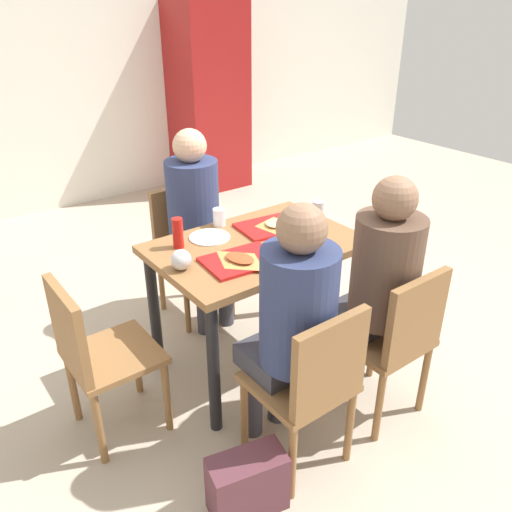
% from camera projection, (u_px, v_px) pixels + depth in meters
% --- Properties ---
extents(ground_plane, '(10.00, 10.00, 0.02)m').
position_uv_depth(ground_plane, '(256.00, 361.00, 3.07)').
color(ground_plane, '#B7A893').
extents(back_wall, '(10.00, 0.10, 2.80)m').
position_uv_depth(back_wall, '(45.00, 60.00, 4.71)').
color(back_wall, silver).
rests_on(back_wall, ground_plane).
extents(main_table, '(1.07, 0.73, 0.77)m').
position_uv_depth(main_table, '(256.00, 263.00, 2.77)').
color(main_table, olive).
rests_on(main_table, ground_plane).
extents(chair_near_left, '(0.40, 0.40, 0.84)m').
position_uv_depth(chair_near_left, '(312.00, 381.00, 2.17)').
color(chair_near_left, olive).
rests_on(chair_near_left, ground_plane).
extents(chair_near_right, '(0.40, 0.40, 0.84)m').
position_uv_depth(chair_near_right, '(395.00, 336.00, 2.45)').
color(chair_near_right, olive).
rests_on(chair_near_right, ground_plane).
extents(chair_far_side, '(0.40, 0.40, 0.84)m').
position_uv_depth(chair_far_side, '(187.00, 242.00, 3.37)').
color(chair_far_side, olive).
rests_on(chair_far_side, ground_plane).
extents(chair_left_end, '(0.40, 0.40, 0.84)m').
position_uv_depth(chair_left_end, '(94.00, 351.00, 2.35)').
color(chair_left_end, olive).
rests_on(chair_left_end, ground_plane).
extents(person_in_red, '(0.32, 0.42, 1.25)m').
position_uv_depth(person_in_red, '(292.00, 317.00, 2.15)').
color(person_in_red, '#383842').
rests_on(person_in_red, ground_plane).
extents(person_in_brown_jacket, '(0.32, 0.42, 1.25)m').
position_uv_depth(person_in_brown_jacket, '(378.00, 279.00, 2.44)').
color(person_in_brown_jacket, '#383842').
rests_on(person_in_brown_jacket, ground_plane).
extents(person_far_side, '(0.32, 0.42, 1.25)m').
position_uv_depth(person_far_side, '(196.00, 214.00, 3.16)').
color(person_far_side, '#383842').
rests_on(person_far_side, ground_plane).
extents(tray_red_near, '(0.38, 0.29, 0.02)m').
position_uv_depth(tray_red_near, '(241.00, 260.00, 2.52)').
color(tray_red_near, red).
rests_on(tray_red_near, main_table).
extents(tray_red_far, '(0.39, 0.30, 0.02)m').
position_uv_depth(tray_red_far, '(271.00, 226.00, 2.89)').
color(tray_red_far, red).
rests_on(tray_red_far, main_table).
extents(paper_plate_center, '(0.22, 0.22, 0.01)m').
position_uv_depth(paper_plate_center, '(210.00, 237.00, 2.77)').
color(paper_plate_center, white).
rests_on(paper_plate_center, main_table).
extents(paper_plate_near_edge, '(0.22, 0.22, 0.01)m').
position_uv_depth(paper_plate_near_edge, '(304.00, 247.00, 2.66)').
color(paper_plate_near_edge, white).
rests_on(paper_plate_near_edge, main_table).
extents(pizza_slice_a, '(0.19, 0.25, 0.02)m').
position_uv_depth(pizza_slice_a, '(240.00, 259.00, 2.50)').
color(pizza_slice_a, '#C68C47').
rests_on(pizza_slice_a, tray_red_near).
extents(pizza_slice_b, '(0.24, 0.25, 0.02)m').
position_uv_depth(pizza_slice_b, '(276.00, 224.00, 2.87)').
color(pizza_slice_b, '#C68C47').
rests_on(pizza_slice_b, tray_red_far).
extents(plastic_cup_a, '(0.07, 0.07, 0.10)m').
position_uv_depth(plastic_cup_a, '(219.00, 217.00, 2.90)').
color(plastic_cup_a, white).
rests_on(plastic_cup_a, main_table).
extents(plastic_cup_b, '(0.07, 0.07, 0.10)m').
position_uv_depth(plastic_cup_b, '(299.00, 254.00, 2.49)').
color(plastic_cup_b, white).
rests_on(plastic_cup_b, main_table).
extents(soda_can, '(0.07, 0.07, 0.12)m').
position_uv_depth(soda_can, '(318.00, 212.00, 2.94)').
color(soda_can, '#B7BCC6').
rests_on(soda_can, main_table).
extents(condiment_bottle, '(0.06, 0.06, 0.16)m').
position_uv_depth(condiment_bottle, '(178.00, 233.00, 2.63)').
color(condiment_bottle, red).
rests_on(condiment_bottle, main_table).
extents(foil_bundle, '(0.10, 0.10, 0.10)m').
position_uv_depth(foil_bundle, '(181.00, 260.00, 2.44)').
color(foil_bundle, silver).
rests_on(foil_bundle, main_table).
extents(handbag, '(0.35, 0.23, 0.28)m').
position_uv_depth(handbag, '(247.00, 484.00, 2.13)').
color(handbag, '#592D38').
rests_on(handbag, ground_plane).
extents(drink_fridge, '(0.70, 0.60, 1.90)m').
position_uv_depth(drink_fridge, '(208.00, 98.00, 5.47)').
color(drink_fridge, maroon).
rests_on(drink_fridge, ground_plane).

